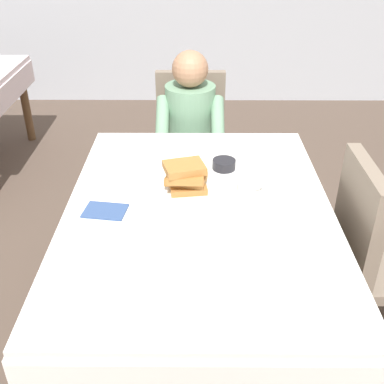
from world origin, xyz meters
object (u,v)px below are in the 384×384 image
breakfast_stack (186,177)px  cup_coffee (247,184)px  dining_table_main (199,225)px  fork_left_of_plate (142,193)px  diner_person (190,126)px  bowl_butter (224,164)px  spoon_near_edge (174,233)px  chair_diner (190,137)px  syrup_pitcher (141,173)px  plate_breakfast (186,190)px  knife_right_of_plate (229,194)px  chair_right_side (375,248)px

breakfast_stack → cup_coffee: 0.27m
dining_table_main → fork_left_of_plate: fork_left_of_plate is taller
dining_table_main → fork_left_of_plate: bearing=157.5°
diner_person → bowl_butter: 0.70m
dining_table_main → bowl_butter: size_ratio=13.85×
cup_coffee → spoon_near_edge: bearing=-135.3°
chair_diner → syrup_pitcher: (-0.22, -0.95, 0.25)m
plate_breakfast → fork_left_of_plate: (-0.19, -0.02, -0.01)m
diner_person → spoon_near_edge: size_ratio=7.47×
chair_diner → breakfast_stack: bearing=89.4°
syrup_pitcher → plate_breakfast: bearing=-25.6°
plate_breakfast → fork_left_of_plate: size_ratio=1.56×
fork_left_of_plate → syrup_pitcher: bearing=4.8°
fork_left_of_plate → diner_person: bearing=-14.3°
cup_coffee → knife_right_of_plate: bearing=-167.7°
bowl_butter → chair_diner: bearing=101.3°
fork_left_of_plate → breakfast_stack: bearing=-86.7°
dining_table_main → chair_diner: bearing=92.2°
chair_diner → breakfast_stack: 1.09m
diner_person → spoon_near_edge: diner_person is taller
syrup_pitcher → fork_left_of_plate: bearing=-83.4°
bowl_butter → knife_right_of_plate: size_ratio=0.55×
chair_diner → bowl_butter: (0.17, -0.83, 0.23)m
diner_person → plate_breakfast: size_ratio=4.00×
diner_person → chair_right_side: bearing=128.8°
dining_table_main → chair_diner: 1.18m
breakfast_stack → diner_person: bearing=89.3°
chair_diner → chair_right_side: 1.43m
syrup_pitcher → chair_diner: bearing=77.2°
chair_right_side → chair_diner: bearing=-145.1°
dining_table_main → syrup_pitcher: bearing=139.9°
plate_breakfast → bowl_butter: 0.28m
diner_person → bowl_butter: size_ratio=10.18×
spoon_near_edge → dining_table_main: bearing=64.8°
chair_right_side → bowl_butter: 0.77m
chair_diner → diner_person: size_ratio=0.83×
breakfast_stack → syrup_pitcher: (-0.21, 0.10, -0.04)m
chair_diner → spoon_near_edge: bearing=87.8°
chair_right_side → breakfast_stack: size_ratio=4.68×
dining_table_main → bowl_butter: (0.12, 0.34, 0.11)m
dining_table_main → bowl_butter: 0.38m
chair_right_side → breakfast_stack: (-0.83, 0.12, 0.29)m
chair_right_side → fork_left_of_plate: (-1.02, 0.10, 0.21)m
diner_person → fork_left_of_plate: bearing=77.5°
plate_breakfast → breakfast_stack: breakfast_stack is taller
plate_breakfast → fork_left_of_plate: plate_breakfast is taller
diner_person → plate_breakfast: 0.90m
dining_table_main → syrup_pitcher: syrup_pitcher is taller
breakfast_stack → chair_diner: bearing=89.4°
dining_table_main → bowl_butter: bearing=70.3°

